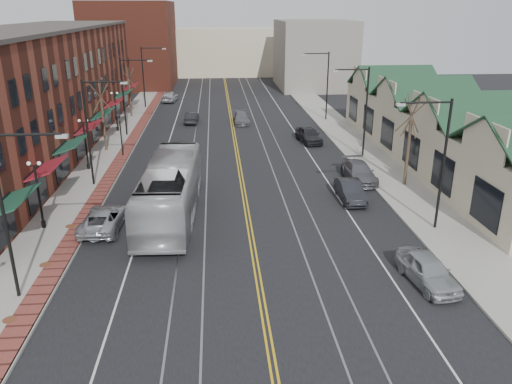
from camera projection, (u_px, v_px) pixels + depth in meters
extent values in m
plane|color=black|center=(260.00, 288.00, 24.63)|extent=(160.00, 160.00, 0.00)
cube|color=gray|center=(98.00, 169.00, 42.37)|extent=(4.00, 120.00, 0.15)
cube|color=gray|center=(374.00, 163.00, 44.21)|extent=(4.00, 120.00, 0.15)
cube|color=maroon|center=(32.00, 93.00, 46.49)|extent=(10.00, 50.00, 11.00)
cube|color=beige|center=(443.00, 137.00, 43.90)|extent=(8.00, 36.00, 4.60)
cube|color=maroon|center=(132.00, 44.00, 86.38)|extent=(14.00, 18.00, 14.00)
cube|color=beige|center=(223.00, 51.00, 102.49)|extent=(22.00, 14.00, 9.00)
cube|color=slate|center=(314.00, 54.00, 84.60)|extent=(12.00, 16.00, 11.00)
cylinder|color=black|center=(4.00, 218.00, 22.31)|extent=(0.16, 0.16, 8.00)
cylinder|color=black|center=(25.00, 135.00, 21.10)|extent=(3.00, 0.12, 0.12)
cube|color=#999999|center=(62.00, 136.00, 21.25)|extent=(0.50, 0.25, 0.15)
cylinder|color=black|center=(88.00, 134.00, 37.26)|extent=(0.16, 0.16, 8.00)
cylinder|color=black|center=(103.00, 82.00, 36.05)|extent=(3.00, 0.12, 0.12)
cube|color=#999999|center=(124.00, 83.00, 36.20)|extent=(0.50, 0.25, 0.15)
cylinder|color=black|center=(124.00, 97.00, 52.21)|extent=(0.16, 0.16, 8.00)
cylinder|color=black|center=(135.00, 60.00, 51.00)|extent=(3.00, 0.12, 0.12)
cube|color=#999999|center=(150.00, 61.00, 51.15)|extent=(0.50, 0.25, 0.15)
cylinder|color=black|center=(143.00, 77.00, 67.16)|extent=(0.16, 0.16, 8.00)
cylinder|color=black|center=(153.00, 48.00, 65.95)|extent=(3.00, 0.12, 0.12)
cube|color=#999999|center=(164.00, 49.00, 66.10)|extent=(0.50, 0.25, 0.15)
cylinder|color=black|center=(443.00, 166.00, 29.68)|extent=(0.16, 0.16, 8.00)
cylinder|color=black|center=(426.00, 102.00, 28.24)|extent=(3.00, 0.12, 0.12)
cube|color=#999999|center=(400.00, 105.00, 28.16)|extent=(0.50, 0.25, 0.15)
cylinder|color=black|center=(366.00, 113.00, 44.63)|extent=(0.16, 0.16, 8.00)
cylinder|color=black|center=(352.00, 70.00, 43.19)|extent=(3.00, 0.12, 0.12)
cube|color=#999999|center=(335.00, 71.00, 43.11)|extent=(0.50, 0.25, 0.15)
cylinder|color=black|center=(327.00, 86.00, 59.58)|extent=(0.16, 0.16, 8.00)
cylinder|color=black|center=(316.00, 53.00, 58.14)|extent=(3.00, 0.12, 0.12)
cube|color=#999999|center=(304.00, 54.00, 58.06)|extent=(0.50, 0.25, 0.15)
cylinder|color=black|center=(44.00, 224.00, 31.00)|extent=(0.28, 0.28, 0.40)
cylinder|color=black|center=(39.00, 197.00, 30.38)|extent=(0.14, 0.14, 4.00)
cube|color=black|center=(34.00, 166.00, 29.68)|extent=(0.60, 0.06, 0.06)
sphere|color=white|center=(29.00, 164.00, 29.61)|extent=(0.24, 0.24, 0.24)
sphere|color=white|center=(39.00, 163.00, 29.65)|extent=(0.24, 0.24, 0.24)
cylinder|color=black|center=(88.00, 167.00, 42.22)|extent=(0.28, 0.28, 0.40)
cylinder|color=black|center=(86.00, 146.00, 41.59)|extent=(0.14, 0.14, 4.00)
cube|color=black|center=(83.00, 122.00, 40.89)|extent=(0.60, 0.06, 0.06)
sphere|color=white|center=(79.00, 121.00, 40.82)|extent=(0.24, 0.24, 0.24)
sphere|color=white|center=(87.00, 120.00, 40.86)|extent=(0.24, 0.24, 0.24)
cylinder|color=black|center=(118.00, 129.00, 55.30)|extent=(0.28, 0.28, 0.40)
cylinder|color=black|center=(116.00, 113.00, 54.67)|extent=(0.14, 0.14, 4.00)
cube|color=black|center=(114.00, 94.00, 53.98)|extent=(0.60, 0.06, 0.06)
sphere|color=white|center=(111.00, 93.00, 53.90)|extent=(0.24, 0.24, 0.24)
sphere|color=white|center=(117.00, 93.00, 53.95)|extent=(0.24, 0.24, 0.24)
cylinder|color=#382B21|center=(104.00, 125.00, 47.06)|extent=(0.24, 0.24, 4.90)
cylinder|color=#382B21|center=(101.00, 98.00, 46.18)|extent=(0.58, 1.37, 2.90)
cylinder|color=#382B21|center=(101.00, 98.00, 46.18)|extent=(1.60, 0.66, 2.78)
cylinder|color=#382B21|center=(101.00, 98.00, 46.18)|extent=(0.53, 1.23, 2.96)
cylinder|color=#382B21|center=(101.00, 98.00, 46.18)|extent=(1.69, 1.03, 2.64)
cylinder|color=#382B21|center=(101.00, 98.00, 46.18)|extent=(1.78, 1.29, 2.48)
cylinder|color=#382B21|center=(130.00, 98.00, 62.07)|extent=(0.24, 0.24, 4.55)
cylinder|color=#382B21|center=(128.00, 78.00, 61.25)|extent=(0.55, 1.28, 2.69)
cylinder|color=#382B21|center=(128.00, 78.00, 61.25)|extent=(1.49, 0.62, 2.58)
cylinder|color=#382B21|center=(128.00, 78.00, 61.25)|extent=(0.50, 1.15, 2.75)
cylinder|color=#382B21|center=(128.00, 78.00, 61.25)|extent=(1.57, 0.97, 2.45)
cylinder|color=#382B21|center=(128.00, 78.00, 61.25)|extent=(1.66, 1.20, 2.30)
cylinder|color=#382B21|center=(408.00, 151.00, 37.71)|extent=(0.24, 0.24, 5.25)
cylinder|color=#382B21|center=(412.00, 116.00, 36.76)|extent=(0.61, 1.46, 3.10)
cylinder|color=#382B21|center=(412.00, 116.00, 36.76)|extent=(1.70, 0.70, 2.97)
cylinder|color=#382B21|center=(412.00, 116.00, 36.76)|extent=(0.56, 1.31, 3.17)
cylinder|color=#382B21|center=(412.00, 116.00, 36.76)|extent=(1.80, 1.10, 2.82)
cylinder|color=#382B21|center=(412.00, 116.00, 36.76)|extent=(1.90, 1.37, 2.65)
cylinder|color=#592D19|center=(10.00, 320.00, 21.85)|extent=(0.60, 0.60, 0.02)
cylinder|color=#592D19|center=(45.00, 265.00, 26.52)|extent=(0.60, 0.60, 0.02)
cylinder|color=#592D19|center=(70.00, 226.00, 31.19)|extent=(0.60, 0.60, 0.02)
cylinder|color=black|center=(121.00, 138.00, 45.64)|extent=(0.12, 0.12, 3.20)
imported|color=black|center=(120.00, 119.00, 45.03)|extent=(0.18, 0.15, 0.90)
imported|color=#BABBBD|center=(171.00, 190.00, 32.53)|extent=(3.67, 13.37, 3.69)
imported|color=#ABAEB2|center=(104.00, 219.00, 30.93)|extent=(2.54, 5.14, 1.40)
imported|color=#A3A6AA|center=(428.00, 270.00, 24.78)|extent=(2.27, 4.49, 1.47)
imported|color=black|center=(350.00, 191.00, 35.56)|extent=(1.55, 4.35, 1.43)
imported|color=slate|center=(359.00, 172.00, 39.55)|extent=(2.09, 5.05, 1.46)
imported|color=#222328|center=(309.00, 135.00, 50.86)|extent=(2.46, 4.88, 1.60)
imported|color=black|center=(192.00, 118.00, 59.46)|extent=(1.65, 4.07, 1.31)
imported|color=slate|center=(241.00, 118.00, 59.28)|extent=(1.91, 4.53, 1.31)
imported|color=#A9ABB1|center=(170.00, 96.00, 72.92)|extent=(2.38, 4.83, 1.59)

